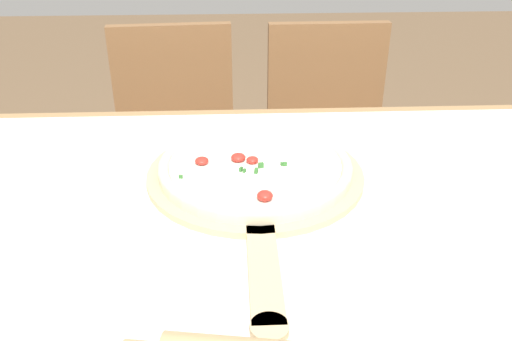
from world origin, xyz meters
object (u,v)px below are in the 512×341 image
at_px(chair_right, 327,143).
at_px(chair_left, 177,146).
at_px(pizza, 255,165).
at_px(pizza_peel, 256,180).

bearing_deg(chair_right, chair_left, 179.39).
height_order(pizza, chair_right, chair_right).
height_order(pizza_peel, pizza, pizza).
bearing_deg(pizza, chair_left, 107.82).
bearing_deg(chair_left, chair_right, -4.03).
distance_m(chair_left, chair_right, 0.49).
height_order(pizza_peel, chair_right, chair_right).
distance_m(pizza_peel, chair_left, 0.80).
relative_size(pizza_peel, chair_left, 0.71).
xyz_separation_m(pizza, chair_left, (-0.22, 0.70, -0.30)).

